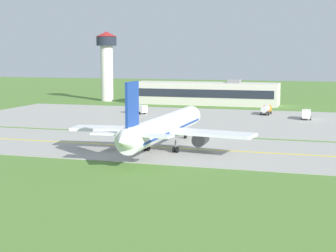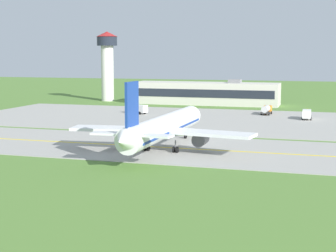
# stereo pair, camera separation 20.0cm
# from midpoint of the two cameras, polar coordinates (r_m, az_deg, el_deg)

# --- Properties ---
(ground_plane) EXTENTS (500.00, 500.00, 0.00)m
(ground_plane) POSITION_cam_midpoint_polar(r_m,az_deg,el_deg) (94.92, -3.76, -2.24)
(ground_plane) COLOR #517A33
(taxiway_strip) EXTENTS (240.00, 28.00, 0.10)m
(taxiway_strip) POSITION_cam_midpoint_polar(r_m,az_deg,el_deg) (94.91, -3.76, -2.21)
(taxiway_strip) COLOR #9E9B93
(taxiway_strip) RESTS_ON ground
(apron_pad) EXTENTS (140.00, 52.00, 0.10)m
(apron_pad) POSITION_cam_midpoint_polar(r_m,az_deg,el_deg) (132.53, 6.70, 0.62)
(apron_pad) COLOR #9E9B93
(apron_pad) RESTS_ON ground
(taxiway_centreline) EXTENTS (220.00, 0.60, 0.01)m
(taxiway_centreline) POSITION_cam_midpoint_polar(r_m,az_deg,el_deg) (94.90, -3.76, -2.17)
(taxiway_centreline) COLOR yellow
(taxiway_centreline) RESTS_ON taxiway_strip
(airplane_lead) EXTENTS (32.51, 39.57, 12.70)m
(airplane_lead) POSITION_cam_midpoint_polar(r_m,az_deg,el_deg) (89.83, -0.53, -0.12)
(airplane_lead) COLOR white
(airplane_lead) RESTS_ON ground
(service_truck_baggage) EXTENTS (2.74, 6.15, 2.65)m
(service_truck_baggage) POSITION_cam_midpoint_polar(r_m,az_deg,el_deg) (146.40, 10.65, 1.81)
(service_truck_baggage) COLOR orange
(service_truck_baggage) RESTS_ON ground
(service_truck_fuel) EXTENTS (6.33, 4.10, 2.60)m
(service_truck_fuel) POSITION_cam_midpoint_polar(r_m,az_deg,el_deg) (146.02, -3.44, 1.91)
(service_truck_fuel) COLOR silver
(service_truck_fuel) RESTS_ON ground
(service_truck_catering) EXTENTS (2.44, 6.04, 2.60)m
(service_truck_catering) POSITION_cam_midpoint_polar(r_m,az_deg,el_deg) (137.93, 14.88, 1.31)
(service_truck_catering) COLOR silver
(service_truck_catering) RESTS_ON ground
(terminal_building) EXTENTS (48.48, 11.45, 8.51)m
(terminal_building) POSITION_cam_midpoint_polar(r_m,az_deg,el_deg) (175.05, 4.09, 3.59)
(terminal_building) COLOR beige
(terminal_building) RESTS_ON ground
(control_tower) EXTENTS (7.60, 7.60, 24.69)m
(control_tower) POSITION_cam_midpoint_polar(r_m,az_deg,el_deg) (188.32, -6.77, 7.30)
(control_tower) COLOR silver
(control_tower) RESTS_ON ground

